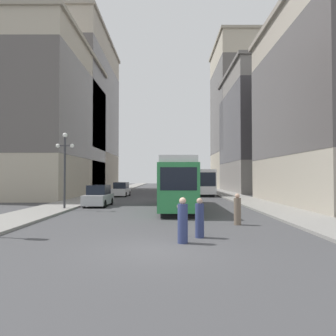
# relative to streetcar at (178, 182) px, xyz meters

# --- Properties ---
(ground_plane) EXTENTS (200.00, 200.00, 0.00)m
(ground_plane) POSITION_rel_streetcar_xyz_m (-1.15, -14.28, -2.10)
(ground_plane) COLOR #424244
(sidewalk_left) EXTENTS (3.45, 120.00, 0.15)m
(sidewalk_left) POSITION_rel_streetcar_xyz_m (-9.78, 25.72, -2.03)
(sidewalk_left) COLOR gray
(sidewalk_left) RESTS_ON ground
(sidewalk_right) EXTENTS (3.45, 120.00, 0.15)m
(sidewalk_right) POSITION_rel_streetcar_xyz_m (7.48, 25.72, -2.03)
(sidewalk_right) COLOR gray
(sidewalk_right) RESTS_ON ground
(streetcar) EXTENTS (2.79, 13.30, 3.89)m
(streetcar) POSITION_rel_streetcar_xyz_m (0.00, 0.00, 0.00)
(streetcar) COLOR black
(streetcar) RESTS_ON ground
(transit_bus) EXTENTS (2.63, 11.69, 3.45)m
(transit_bus) POSITION_rel_streetcar_xyz_m (3.95, 18.75, -0.15)
(transit_bus) COLOR black
(transit_bus) RESTS_ON ground
(parked_car_left_near) EXTENTS (2.07, 4.34, 1.82)m
(parked_car_left_near) POSITION_rel_streetcar_xyz_m (-6.75, 14.96, -1.26)
(parked_car_left_near) COLOR black
(parked_car_left_near) RESTS_ON ground
(parked_car_left_mid) EXTENTS (2.02, 4.31, 1.82)m
(parked_car_left_mid) POSITION_rel_streetcar_xyz_m (-6.75, 1.92, -1.26)
(parked_car_left_mid) COLOR black
(parked_car_left_mid) RESTS_ON ground
(pedestrian_crossing_near) EXTENTS (0.38, 0.38, 1.68)m
(pedestrian_crossing_near) POSITION_rel_streetcar_xyz_m (0.62, -12.00, -1.32)
(pedestrian_crossing_near) COLOR navy
(pedestrian_crossing_near) RESTS_ON ground
(pedestrian_crossing_far) EXTENTS (0.38, 0.38, 1.68)m
(pedestrian_crossing_far) POSITION_rel_streetcar_xyz_m (2.99, -8.54, -1.32)
(pedestrian_crossing_far) COLOR #6B5B4C
(pedestrian_crossing_far) RESTS_ON ground
(pedestrian_on_sidewalk) EXTENTS (0.40, 0.40, 1.77)m
(pedestrian_on_sidewalk) POSITION_rel_streetcar_xyz_m (-0.15, -13.09, -1.27)
(pedestrian_on_sidewalk) COLOR navy
(pedestrian_on_sidewalk) RESTS_ON ground
(lamp_post_left_near) EXTENTS (1.41, 0.36, 5.79)m
(lamp_post_left_near) POSITION_rel_streetcar_xyz_m (-8.65, -1.31, 1.83)
(lamp_post_left_near) COLOR #333338
(lamp_post_left_near) RESTS_ON sidewalk_left
(building_left_corner) EXTENTS (14.71, 24.18, 27.87)m
(building_left_corner) POSITION_rel_streetcar_xyz_m (-18.56, 30.95, 12.26)
(building_left_corner) COLOR #A89E8E
(building_left_corner) RESTS_ON ground
(building_left_midblock) EXTENTS (15.05, 23.63, 20.13)m
(building_left_midblock) POSITION_rel_streetcar_xyz_m (-18.73, 16.95, 8.24)
(building_left_midblock) COLOR #B2A893
(building_left_midblock) RESTS_ON ground
(building_right_midblock) EXTENTS (14.75, 18.01, 19.84)m
(building_right_midblock) POSITION_rel_streetcar_xyz_m (16.28, 25.93, 8.10)
(building_right_midblock) COLOR gray
(building_right_midblock) RESTS_ON ground
(building_right_far) EXTENTS (12.41, 17.33, 30.00)m
(building_right_far) POSITION_rel_streetcar_xyz_m (15.11, 39.26, 13.37)
(building_right_far) COLOR #B2A893
(building_right_far) RESTS_ON ground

